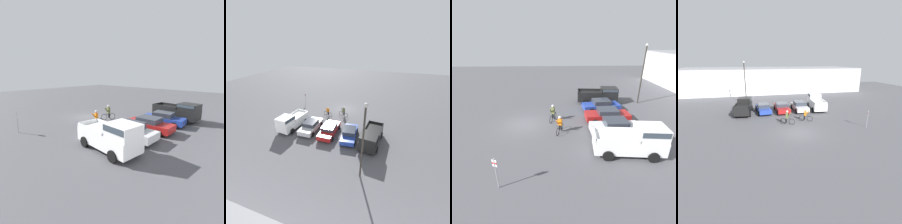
# 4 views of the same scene
# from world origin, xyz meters

# --- Properties ---
(ground_plane) EXTENTS (80.00, 80.00, 0.00)m
(ground_plane) POSITION_xyz_m (0.00, 0.00, 0.00)
(ground_plane) COLOR #4C4C51
(pickup_truck_0) EXTENTS (2.61, 5.26, 2.08)m
(pickup_truck_0) POSITION_xyz_m (-5.99, 8.91, 1.09)
(pickup_truck_0) COLOR black
(pickup_truck_0) RESTS_ON ground_plane
(sedan_0) EXTENTS (2.26, 4.45, 1.37)m
(sedan_0) POSITION_xyz_m (-3.23, 8.47, 0.70)
(sedan_0) COLOR #233D9E
(sedan_0) RESTS_ON ground_plane
(sedan_1) EXTENTS (2.07, 4.52, 1.35)m
(sedan_1) POSITION_xyz_m (-0.43, 8.44, 0.68)
(sedan_1) COLOR maroon
(sedan_1) RESTS_ON ground_plane
(sedan_2) EXTENTS (2.06, 4.37, 1.45)m
(sedan_2) POSITION_xyz_m (2.37, 8.38, 0.73)
(sedan_2) COLOR silver
(sedan_2) RESTS_ON ground_plane
(pickup_truck_1) EXTENTS (2.52, 5.16, 2.30)m
(pickup_truck_1) POSITION_xyz_m (5.21, 8.84, 1.17)
(pickup_truck_1) COLOR white
(pickup_truck_1) RESTS_ON ground_plane
(cyclist_0) EXTENTS (1.71, 0.70, 1.66)m
(cyclist_0) POSITION_xyz_m (1.80, 3.50, 0.83)
(cyclist_0) COLOR black
(cyclist_0) RESTS_ON ground_plane
(cyclist_1) EXTENTS (1.73, 0.71, 1.79)m
(cyclist_1) POSITION_xyz_m (-0.73, 2.83, 0.89)
(cyclist_1) COLOR black
(cyclist_1) RESTS_ON ground_plane
(fire_lane_sign) EXTENTS (0.13, 0.29, 2.06)m
(fire_lane_sign) POSITION_xyz_m (8.12, -0.17, 1.25)
(fire_lane_sign) COLOR #9E9EA3
(fire_lane_sign) RESTS_ON ground_plane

